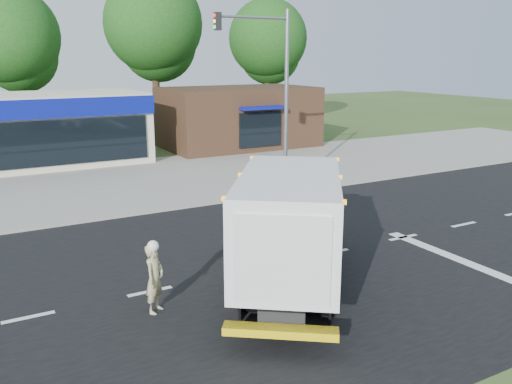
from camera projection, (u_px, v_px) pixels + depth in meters
ground at (333, 253)px, 17.15m from camera, size 120.00×120.00×0.00m
road_asphalt at (333, 253)px, 17.14m from camera, size 60.00×14.00×0.02m
sidewalk at (221, 195)px, 24.07m from camera, size 60.00×2.40×0.12m
parking_apron at (174, 172)px, 28.99m from camera, size 60.00×9.00×0.02m
lane_markings at (395, 258)px, 16.64m from camera, size 55.20×7.00×0.01m
ems_box_truck at (291, 219)px, 14.20m from camera, size 6.18×7.33×3.28m
emergency_worker at (154, 277)px, 13.00m from camera, size 0.74×0.73×1.83m
brown_storefront at (238, 117)px, 36.88m from camera, size 10.00×6.70×4.00m
traffic_signal_pole at (274, 83)px, 23.49m from camera, size 3.51×0.25×8.00m
background_trees at (88, 37)px, 38.78m from camera, size 36.77×7.39×12.10m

